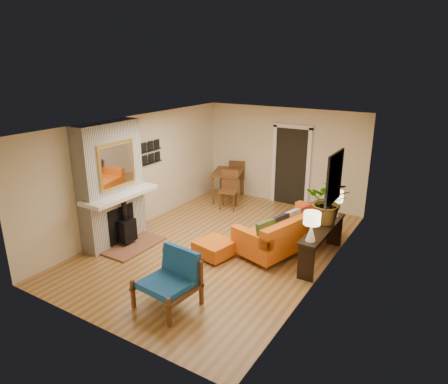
{
  "coord_description": "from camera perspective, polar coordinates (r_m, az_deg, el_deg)",
  "views": [
    {
      "loc": [
        4.14,
        -6.52,
        3.79
      ],
      "look_at": [
        0.0,
        0.2,
        1.15
      ],
      "focal_mm": 32.0,
      "sensor_mm": 36.0,
      "label": 1
    }
  ],
  "objects": [
    {
      "name": "console_table",
      "position": [
        7.97,
        13.89,
        -5.87
      ],
      "size": [
        0.34,
        1.85,
        0.72
      ],
      "color": "black",
      "rests_on": "ground"
    },
    {
      "name": "blue_chair",
      "position": [
        6.59,
        -7.43,
        -11.82
      ],
      "size": [
        0.94,
        0.92,
        0.9
      ],
      "color": "brown",
      "rests_on": "ground"
    },
    {
      "name": "dining_table",
      "position": [
        11.11,
        0.95,
        2.14
      ],
      "size": [
        1.22,
        1.92,
        1.01
      ],
      "color": "brown",
      "rests_on": "ground"
    },
    {
      "name": "houseplant",
      "position": [
        7.97,
        14.71,
        -1.28
      ],
      "size": [
        0.89,
        0.8,
        0.9
      ],
      "primitive_type": "imported",
      "rotation": [
        0.0,
        0.0,
        0.12
      ],
      "color": "#1E5919",
      "rests_on": "console_table"
    },
    {
      "name": "room_shell",
      "position": [
        10.14,
        10.19,
        3.63
      ],
      "size": [
        6.5,
        6.5,
        6.5
      ],
      "color": "#B67846",
      "rests_on": "ground"
    },
    {
      "name": "ottoman",
      "position": [
        8.07,
        -1.38,
        -7.99
      ],
      "size": [
        0.77,
        0.77,
        0.34
      ],
      "color": "silver",
      "rests_on": "ground"
    },
    {
      "name": "lamp_far",
      "position": [
        8.41,
        15.62,
        -1.15
      ],
      "size": [
        0.3,
        0.3,
        0.54
      ],
      "color": "white",
      "rests_on": "console_table"
    },
    {
      "name": "sofa",
      "position": [
        8.45,
        9.21,
        -5.5
      ],
      "size": [
        1.54,
        2.43,
        0.89
      ],
      "color": "silver",
      "rests_on": "ground"
    },
    {
      "name": "fireplace",
      "position": [
        8.65,
        -15.66,
        0.63
      ],
      "size": [
        1.09,
        1.68,
        2.6
      ],
      "color": "white",
      "rests_on": "ground"
    },
    {
      "name": "lamp_near",
      "position": [
        7.16,
        12.41,
        -4.35
      ],
      "size": [
        0.3,
        0.3,
        0.54
      ],
      "color": "white",
      "rests_on": "console_table"
    }
  ]
}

